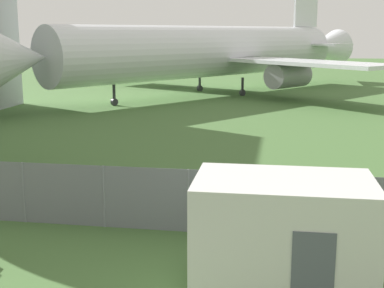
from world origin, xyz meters
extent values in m
cylinder|color=slate|center=(-2.55, 10.12, 0.95)|extent=(0.07, 0.07, 1.89)
cylinder|color=slate|center=(0.00, 10.12, 0.95)|extent=(0.07, 0.07, 1.89)
cylinder|color=slate|center=(2.55, 10.12, 0.95)|extent=(0.07, 0.07, 1.89)
cylinder|color=slate|center=(5.09, 10.12, 0.95)|extent=(0.07, 0.07, 1.89)
cylinder|color=slate|center=(7.64, 10.12, 0.95)|extent=(0.07, 0.07, 1.89)
cube|color=slate|center=(0.00, 10.12, 0.95)|extent=(56.00, 0.01, 1.89)
cylinder|color=silver|center=(-1.58, 44.98, 3.98)|extent=(23.39, 29.37, 4.63)
cone|color=silver|center=(-12.79, 29.80, 3.98)|extent=(6.48, 6.48, 4.63)
cone|color=silver|center=(9.97, 60.61, 3.98)|extent=(6.79, 7.13, 4.17)
cube|color=silver|center=(7.26, 40.51, 3.29)|extent=(13.87, 13.74, 0.30)
cylinder|color=#939399|center=(5.71, 42.17, 2.09)|extent=(4.15, 4.59, 2.08)
cube|color=silver|center=(-8.45, 52.11, 3.29)|extent=(15.30, 11.17, 0.30)
cylinder|color=#939399|center=(-6.40, 51.12, 2.09)|extent=(4.15, 4.59, 2.08)
cube|color=silver|center=(7.43, 57.17, 4.44)|extent=(10.40, 9.04, 0.20)
cylinder|color=#2D2D33|center=(-7.97, 36.33, 0.83)|extent=(0.24, 0.24, 1.66)
cylinder|color=#2D2D33|center=(-7.97, 36.33, 0.28)|extent=(0.57, 0.63, 0.56)
cylinder|color=#2D2D33|center=(1.64, 44.65, 0.83)|extent=(0.24, 0.24, 1.66)
cylinder|color=#2D2D33|center=(1.64, 44.65, 0.28)|extent=(0.57, 0.63, 0.56)
cylinder|color=#2D2D33|center=(-2.83, 47.96, 0.83)|extent=(0.24, 0.24, 1.66)
cylinder|color=#2D2D33|center=(-2.83, 47.96, 0.28)|extent=(0.57, 0.63, 0.56)
cube|color=silver|center=(5.23, 6.73, 1.33)|extent=(3.88, 2.46, 2.66)
cube|color=#4C515B|center=(5.82, 5.53, 1.00)|extent=(0.84, 0.04, 1.90)
camera|label=1|loc=(5.07, -4.46, 5.74)|focal=50.00mm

